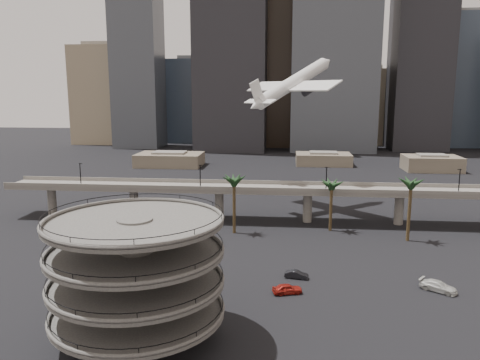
# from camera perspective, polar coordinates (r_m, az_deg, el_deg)

# --- Properties ---
(ground) EXTENTS (700.00, 700.00, 0.00)m
(ground) POSITION_cam_1_polar(r_m,az_deg,el_deg) (66.44, 0.27, -17.76)
(ground) COLOR black
(ground) RESTS_ON ground
(parking_ramp) EXTENTS (22.20, 22.20, 17.35)m
(parking_ramp) POSITION_cam_1_polar(r_m,az_deg,el_deg) (61.25, -12.49, -10.44)
(parking_ramp) COLOR #474543
(parking_ramp) RESTS_ON ground
(overpass) EXTENTS (130.00, 9.30, 14.70)m
(overpass) POSITION_cam_1_polar(r_m,az_deg,el_deg) (115.89, 2.83, -1.47)
(overpass) COLOR slate
(overpass) RESTS_ON ground
(palm_trees) EXTENTS (42.40, 10.40, 14.00)m
(palm_trees) POSITION_cam_1_polar(r_m,az_deg,el_deg) (105.15, 10.22, -0.60)
(palm_trees) COLOR #49381F
(palm_trees) RESTS_ON ground
(low_buildings) EXTENTS (135.00, 27.50, 6.80)m
(low_buildings) POSITION_cam_1_polar(r_m,az_deg,el_deg) (202.54, 6.01, 2.41)
(low_buildings) COLOR brown
(low_buildings) RESTS_ON ground
(skyline) EXTENTS (269.00, 86.00, 132.34)m
(skyline) POSITION_cam_1_polar(r_m,az_deg,el_deg) (275.96, 7.89, 14.03)
(skyline) COLOR gray
(skyline) RESTS_ON ground
(airborne_jet) EXTENTS (25.60, 26.11, 16.38)m
(airborne_jet) POSITION_cam_1_polar(r_m,az_deg,el_deg) (129.63, 6.45, 11.63)
(airborne_jet) COLOR white
(airborne_jet) RESTS_ON ground
(car_a) EXTENTS (5.08, 3.15, 1.61)m
(car_a) POSITION_cam_1_polar(r_m,az_deg,el_deg) (76.81, 5.78, -13.06)
(car_a) COLOR #A62017
(car_a) RESTS_ON ground
(car_b) EXTENTS (4.25, 2.07, 1.34)m
(car_b) POSITION_cam_1_polar(r_m,az_deg,el_deg) (82.82, 6.89, -11.38)
(car_b) COLOR black
(car_b) RESTS_ON ground
(car_c) EXTENTS (6.09, 5.21, 1.68)m
(car_c) POSITION_cam_1_polar(r_m,az_deg,el_deg) (83.63, 23.03, -11.84)
(car_c) COLOR beige
(car_c) RESTS_ON ground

